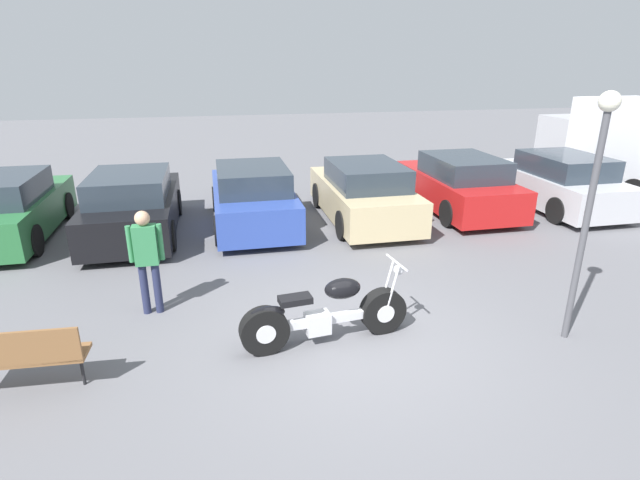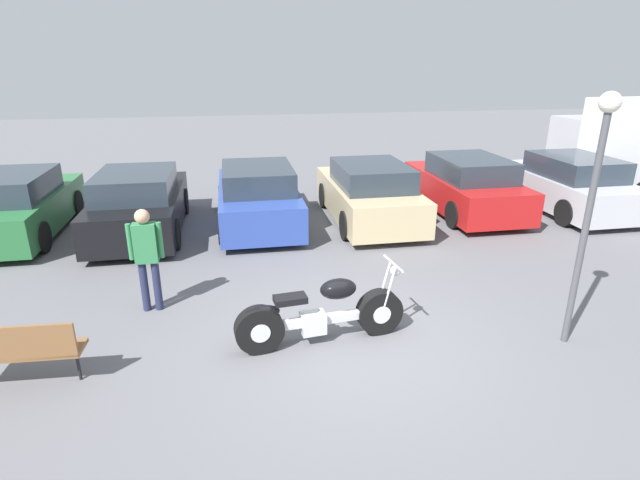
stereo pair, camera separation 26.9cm
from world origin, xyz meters
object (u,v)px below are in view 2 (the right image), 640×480
(motorcycle, at_px, (320,315))
(parked_car_blue, at_px, (258,197))
(parked_car_champagne, at_px, (369,194))
(person_standing, at_px, (146,252))
(parked_car_silver, at_px, (567,185))
(lamp_post, at_px, (594,184))
(parked_car_green, at_px, (16,206))
(park_bench, at_px, (18,349))
(parked_car_black, at_px, (140,204))
(parked_car_red, at_px, (466,186))

(motorcycle, bearing_deg, parked_car_blue, 95.18)
(parked_car_blue, height_order, parked_car_champagne, same)
(person_standing, bearing_deg, parked_car_silver, 21.13)
(parked_car_silver, distance_m, lamp_post, 7.31)
(parked_car_champagne, bearing_deg, person_standing, -140.05)
(parked_car_green, height_order, parked_car_silver, same)
(parked_car_green, bearing_deg, park_bench, -70.59)
(park_bench, bearing_deg, parked_car_green, 109.41)
(motorcycle, xyz_separation_m, parked_car_black, (-3.16, 5.35, 0.25))
(parked_car_black, xyz_separation_m, lamp_post, (6.58, -5.94, 1.60))
(parked_car_black, bearing_deg, parked_car_green, 173.70)
(parked_car_green, distance_m, lamp_post, 11.27)
(parked_car_red, bearing_deg, parked_car_blue, -178.78)
(lamp_post, bearing_deg, parked_car_green, 145.99)
(parked_car_red, distance_m, park_bench, 10.42)
(park_bench, bearing_deg, parked_car_black, 84.61)
(parked_car_red, height_order, person_standing, person_standing)
(motorcycle, xyz_separation_m, person_standing, (-2.44, 1.42, 0.56))
(parked_car_champagne, bearing_deg, lamp_post, -77.94)
(park_bench, xyz_separation_m, person_standing, (1.26, 1.80, 0.44))
(parked_car_black, relative_size, lamp_post, 1.22)
(motorcycle, distance_m, parked_car_red, 7.40)
(lamp_post, bearing_deg, park_bench, 178.27)
(parked_car_blue, distance_m, park_bench, 6.69)
(park_bench, relative_size, person_standing, 0.86)
(motorcycle, relative_size, parked_car_black, 0.58)
(motorcycle, xyz_separation_m, park_bench, (-3.70, -0.38, 0.12))
(motorcycle, xyz_separation_m, parked_car_green, (-5.82, 5.64, 0.25))
(parked_car_champagne, bearing_deg, park_bench, -136.04)
(parked_car_black, bearing_deg, motorcycle, -59.41)
(parked_car_blue, xyz_separation_m, lamp_post, (3.92, -6.08, 1.60))
(parked_car_black, distance_m, lamp_post, 9.01)
(motorcycle, distance_m, parked_car_green, 8.11)
(parked_car_blue, height_order, park_bench, parked_car_blue)
(motorcycle, height_order, park_bench, motorcycle)
(parked_car_red, bearing_deg, parked_car_champagne, -173.11)
(motorcycle, xyz_separation_m, parked_car_silver, (7.49, 5.26, 0.25))
(parked_car_red, bearing_deg, park_bench, -144.97)
(parked_car_red, bearing_deg, parked_car_silver, -7.25)
(parked_car_green, height_order, lamp_post, lamp_post)
(parked_car_red, height_order, park_bench, parked_car_red)
(lamp_post, bearing_deg, person_standing, 160.99)
(parked_car_green, xyz_separation_m, parked_car_black, (2.66, -0.29, 0.00))
(person_standing, bearing_deg, park_bench, -125.05)
(park_bench, distance_m, person_standing, 2.25)
(motorcycle, distance_m, park_bench, 3.72)
(park_bench, bearing_deg, parked_car_champagne, 43.96)
(parked_car_black, distance_m, park_bench, 5.76)
(parked_car_silver, height_order, park_bench, parked_car_silver)
(parked_car_green, relative_size, parked_car_blue, 1.00)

